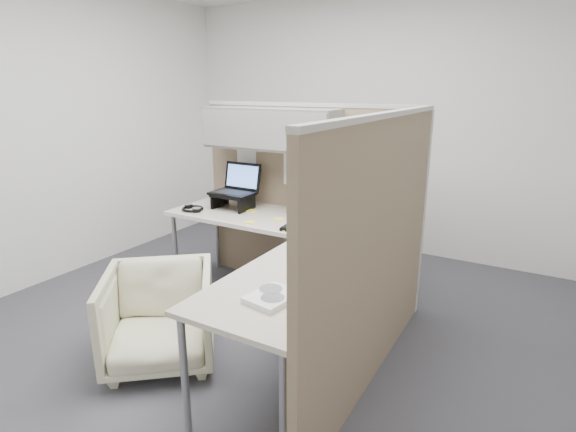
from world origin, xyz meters
The scene contains 20 objects.
ground centered at (0.00, 0.00, 0.00)m, with size 4.50×4.50×0.00m, color #3A3A3F.
partition_back centered at (-0.22, 0.83, 1.10)m, with size 2.00×0.36×1.63m.
partition_right centered at (0.90, -0.07, 0.82)m, with size 0.07×2.03×1.63m.
desk centered at (0.12, 0.13, 0.69)m, with size 2.00×1.98×0.73m.
office_chair centered at (-0.36, -0.62, 0.35)m, with size 0.68×0.63×0.70m, color beige.
monitor_left centered at (0.08, 0.69, 1.00)m, with size 0.44×0.20×0.47m.
monitor_right centered at (0.63, 0.58, 1.00)m, with size 0.34×0.33×0.47m.
laptop_station centered at (-0.64, 0.60, 0.88)m, with size 0.37×0.31×0.38m.
keyboard centered at (0.24, 0.32, 0.74)m, with size 0.43×0.14×0.02m, color black.
mouse centered at (0.47, 0.36, 0.75)m, with size 0.10×0.07×0.04m, color black.
travel_mug centered at (0.30, 0.59, 0.81)m, with size 0.08×0.08×0.17m.
soda_can_green centered at (0.72, 0.33, 0.79)m, with size 0.07×0.07×0.12m, color silver.
soda_can_silver centered at (0.51, 0.52, 0.79)m, with size 0.07×0.07×0.12m, color black.
sticky_note_d centered at (-0.12, 0.48, 0.73)m, with size 0.08×0.08×0.01m, color yellow.
sticky_note_c centered at (-0.46, 0.58, 0.73)m, with size 0.08×0.08×0.01m, color yellow.
sticky_note_b centered at (0.06, 0.27, 0.73)m, with size 0.08×0.08×0.01m, color yellow.
sticky_note_a centered at (-0.27, 0.29, 0.73)m, with size 0.08×0.08×0.01m, color yellow.
headphones centered at (-0.91, 0.35, 0.74)m, with size 0.25×0.25×0.03m.
paper_stack centered at (0.58, -0.74, 0.75)m, with size 0.24×0.28×0.03m.
desk_clock centered at (0.57, -0.26, 0.77)m, with size 0.06×0.09×0.08m.
Camera 1 is at (1.68, -2.47, 1.76)m, focal length 28.00 mm.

